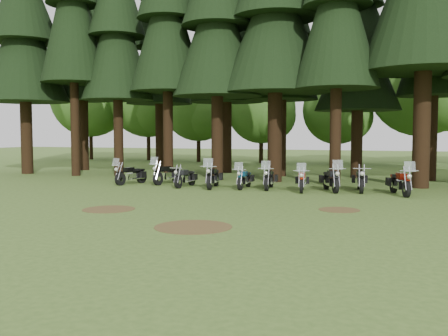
% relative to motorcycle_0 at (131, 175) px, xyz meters
% --- Properties ---
extents(ground, '(120.00, 120.00, 0.00)m').
position_rel_motorcycle_0_xyz_m(ground, '(6.51, -5.60, -0.46)').
color(ground, '#3E5D21').
rests_on(ground, ground).
extents(pine_front_0, '(5.49, 5.49, 16.17)m').
position_rel_motorcycle_0_xyz_m(pine_front_0, '(-9.69, 3.67, 9.22)').
color(pine_front_0, black).
rests_on(pine_front_0, ground).
extents(pine_front_2, '(4.32, 4.32, 16.22)m').
position_rel_motorcycle_0_xyz_m(pine_front_2, '(-3.27, 4.22, 9.25)').
color(pine_front_2, black).
rests_on(pine_front_2, ground).
extents(pine_front_4, '(4.95, 4.95, 16.33)m').
position_rel_motorcycle_0_xyz_m(pine_front_4, '(3.30, 3.80, 9.32)').
color(pine_front_4, black).
rests_on(pine_front_4, ground).
extents(pine_back_0, '(5.00, 5.00, 17.21)m').
position_rel_motorcycle_0_xyz_m(pine_back_0, '(-8.17, 7.65, 9.84)').
color(pine_back_0, black).
rests_on(pine_back_0, ground).
extents(pine_back_1, '(4.52, 4.52, 16.22)m').
position_rel_motorcycle_0_xyz_m(pine_back_1, '(-2.75, 8.74, 9.25)').
color(pine_back_1, black).
rests_on(pine_back_1, ground).
extents(pine_back_2, '(4.85, 4.85, 16.30)m').
position_rel_motorcycle_0_xyz_m(pine_back_2, '(2.13, 8.80, 9.30)').
color(pine_back_2, black).
rests_on(pine_back_2, ground).
extents(pine_back_3, '(4.35, 4.35, 16.20)m').
position_rel_motorcycle_0_xyz_m(pine_back_3, '(6.14, 7.34, 9.24)').
color(pine_back_3, black).
rests_on(pine_back_3, ground).
extents(pine_back_4, '(4.94, 4.94, 13.78)m').
position_rel_motorcycle_0_xyz_m(pine_back_4, '(10.55, 7.64, 7.79)').
color(pine_back_4, black).
rests_on(pine_back_4, ground).
extents(pine_back_5, '(3.94, 3.94, 16.33)m').
position_rel_motorcycle_0_xyz_m(pine_back_5, '(14.58, 7.26, 9.31)').
color(pine_back_5, black).
rests_on(pine_back_5, ground).
extents(decid_0, '(8.00, 7.78, 10.00)m').
position_rel_motorcycle_0_xyz_m(decid_0, '(-15.59, 19.66, 5.44)').
color(decid_0, black).
rests_on(decid_0, ground).
extents(decid_1, '(7.91, 7.69, 9.88)m').
position_rel_motorcycle_0_xyz_m(decid_1, '(-9.48, 20.16, 5.37)').
color(decid_1, black).
rests_on(decid_1, ground).
extents(decid_2, '(6.72, 6.53, 8.40)m').
position_rel_motorcycle_0_xyz_m(decid_2, '(-3.92, 19.17, 4.49)').
color(decid_2, black).
rests_on(decid_2, ground).
extents(decid_3, '(6.12, 5.95, 7.65)m').
position_rel_motorcycle_0_xyz_m(decid_3, '(1.80, 19.53, 4.05)').
color(decid_3, black).
rests_on(decid_3, ground).
extents(decid_4, '(5.93, 5.76, 7.41)m').
position_rel_motorcycle_0_xyz_m(decid_4, '(8.09, 20.72, 3.91)').
color(decid_4, black).
rests_on(decid_4, ground).
extents(decid_5, '(8.45, 8.21, 10.56)m').
position_rel_motorcycle_0_xyz_m(decid_5, '(14.80, 20.11, 5.77)').
color(decid_5, black).
rests_on(decid_5, ground).
extents(dirt_patch_0, '(1.80, 1.80, 0.01)m').
position_rel_motorcycle_0_xyz_m(dirt_patch_0, '(3.51, -7.60, -0.46)').
color(dirt_patch_0, '#4C3D1E').
rests_on(dirt_patch_0, ground).
extents(dirt_patch_1, '(1.40, 1.40, 0.01)m').
position_rel_motorcycle_0_xyz_m(dirt_patch_1, '(11.01, -5.10, -0.46)').
color(dirt_patch_1, '#4C3D1E').
rests_on(dirt_patch_1, ground).
extents(dirt_patch_2, '(2.20, 2.20, 0.01)m').
position_rel_motorcycle_0_xyz_m(dirt_patch_2, '(7.51, -9.60, -0.46)').
color(dirt_patch_2, '#4C3D1E').
rests_on(dirt_patch_2, ground).
extents(motorcycle_0, '(0.83, 2.18, 1.38)m').
position_rel_motorcycle_0_xyz_m(motorcycle_0, '(0.00, 0.00, 0.00)').
color(motorcycle_0, black).
rests_on(motorcycle_0, ground).
extents(motorcycle_1, '(0.68, 2.31, 1.45)m').
position_rel_motorcycle_0_xyz_m(motorcycle_1, '(1.68, 0.75, 0.02)').
color(motorcycle_1, black).
rests_on(motorcycle_1, ground).
extents(motorcycle_2, '(0.33, 2.07, 0.84)m').
position_rel_motorcycle_0_xyz_m(motorcycle_2, '(3.12, -0.22, -0.03)').
color(motorcycle_2, black).
rests_on(motorcycle_2, ground).
extents(motorcycle_3, '(0.67, 2.36, 1.48)m').
position_rel_motorcycle_0_xyz_m(motorcycle_3, '(4.56, -0.22, 0.03)').
color(motorcycle_3, black).
rests_on(motorcycle_3, ground).
extents(motorcycle_4, '(0.39, 2.07, 1.31)m').
position_rel_motorcycle_0_xyz_m(motorcycle_4, '(6.03, 0.07, -0.02)').
color(motorcycle_4, black).
rests_on(motorcycle_4, ground).
extents(motorcycle_5, '(0.52, 2.21, 1.39)m').
position_rel_motorcycle_0_xyz_m(motorcycle_5, '(7.19, 0.23, 0.00)').
color(motorcycle_5, black).
rests_on(motorcycle_5, ground).
extents(motorcycle_6, '(0.59, 2.15, 1.35)m').
position_rel_motorcycle_0_xyz_m(motorcycle_6, '(8.81, -0.19, -0.01)').
color(motorcycle_6, black).
rests_on(motorcycle_6, ground).
extents(motorcycle_7, '(1.14, 2.28, 1.48)m').
position_rel_motorcycle_0_xyz_m(motorcycle_7, '(10.03, 0.28, 0.03)').
color(motorcycle_7, black).
rests_on(motorcycle_7, ground).
extents(motorcycle_8, '(0.46, 2.32, 0.95)m').
position_rel_motorcycle_0_xyz_m(motorcycle_8, '(11.29, 0.67, 0.02)').
color(motorcycle_8, black).
rests_on(motorcycle_8, ground).
extents(motorcycle_9, '(1.03, 2.34, 1.50)m').
position_rel_motorcycle_0_xyz_m(motorcycle_9, '(12.96, -0.11, 0.04)').
color(motorcycle_9, black).
rests_on(motorcycle_9, ground).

